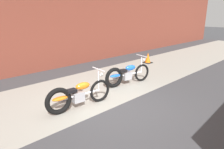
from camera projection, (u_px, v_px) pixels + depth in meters
The scene contains 6 objects.
ground_plane at pixel (114, 107), 5.71m from camera, with size 80.00×80.00×0.00m, color #38383A.
sidewalk_slab at pixel (78, 91), 6.91m from camera, with size 36.00×3.50×0.01m, color gray.
brick_building_wall at pixel (26, 2), 8.42m from camera, with size 36.00×0.50×6.00m, color brown.
motorcycle_orange at pixel (75, 95), 5.52m from camera, with size 2.01×0.59×1.03m.
motorcycle_blue at pixel (125, 74), 7.42m from camera, with size 1.99×0.69×1.03m.
traffic_cone at pixel (148, 58), 10.80m from camera, with size 0.40×0.40×0.55m.
Camera 1 is at (-3.66, -3.70, 2.53)m, focal length 32.55 mm.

